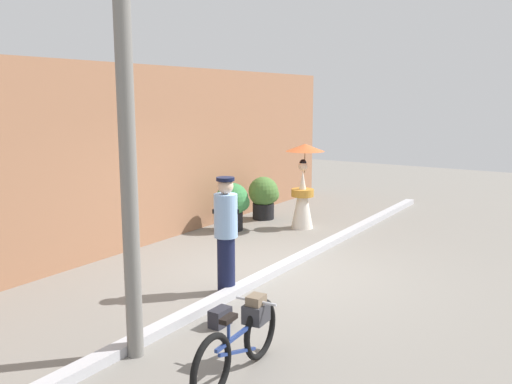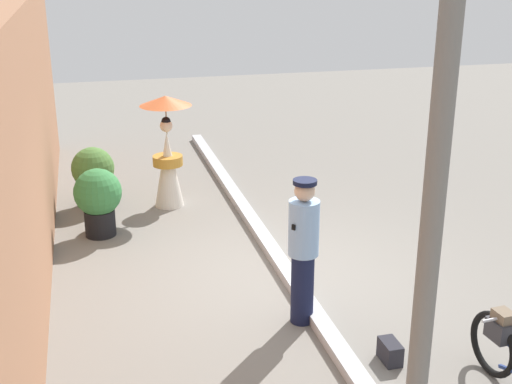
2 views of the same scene
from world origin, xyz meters
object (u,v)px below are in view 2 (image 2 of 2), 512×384
at_px(potted_plant_by_door, 94,174).
at_px(utility_pole, 436,177).
at_px(backpack_on_pavement, 391,351).
at_px(person_with_parasol, 167,151).
at_px(potted_plant_small, 99,197).
at_px(person_officer, 303,248).

relative_size(potted_plant_by_door, utility_pole, 0.21).
height_order(potted_plant_by_door, backpack_on_pavement, potted_plant_by_door).
bearing_deg(person_with_parasol, utility_pole, -168.51).
height_order(person_with_parasol, potted_plant_small, person_with_parasol).
height_order(potted_plant_by_door, utility_pole, utility_pole).
bearing_deg(utility_pole, person_with_parasol, 11.49).
bearing_deg(backpack_on_pavement, potted_plant_by_door, 27.05).
xyz_separation_m(person_officer, potted_plant_small, (3.16, 2.12, -0.33)).
bearing_deg(potted_plant_by_door, potted_plant_small, -178.41).
bearing_deg(utility_pole, person_officer, 8.34).
xyz_separation_m(potted_plant_small, backpack_on_pavement, (-4.16, -2.75, -0.47)).
distance_m(person_with_parasol, potted_plant_small, 1.56).
xyz_separation_m(person_with_parasol, potted_plant_by_door, (0.31, 1.19, -0.39)).
xyz_separation_m(person_officer, potted_plant_by_door, (4.46, 2.15, -0.37)).
distance_m(person_with_parasol, utility_pole, 6.59).
distance_m(person_officer, potted_plant_small, 3.82).
bearing_deg(person_with_parasol, potted_plant_small, 130.83).
bearing_deg(potted_plant_small, utility_pole, -155.36).
bearing_deg(backpack_on_pavement, utility_pole, 164.21).
bearing_deg(person_officer, utility_pole, -171.66).
bearing_deg(person_officer, backpack_on_pavement, -147.50).
distance_m(potted_plant_by_door, potted_plant_small, 1.31).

